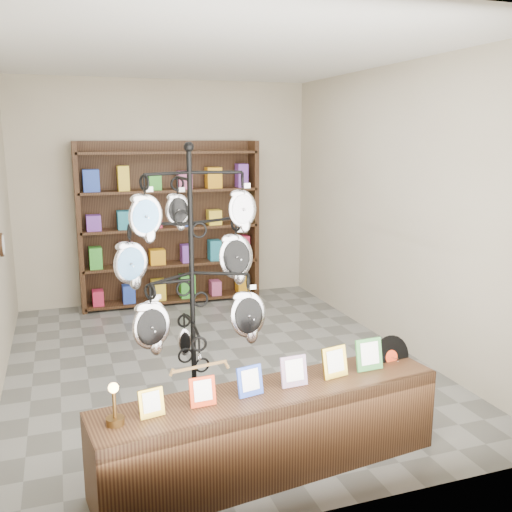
{
  "coord_description": "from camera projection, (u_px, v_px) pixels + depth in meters",
  "views": [
    {
      "loc": [
        -1.4,
        -5.29,
        2.26
      ],
      "look_at": [
        0.09,
        -1.0,
        1.3
      ],
      "focal_mm": 40.0,
      "sensor_mm": 36.0,
      "label": 1
    }
  ],
  "objects": [
    {
      "name": "front_shelf",
      "position": [
        272.0,
        430.0,
        3.87
      ],
      "size": [
        2.46,
        0.79,
        0.86
      ],
      "rotation": [
        0.0,
        0.0,
        0.12
      ],
      "color": "black",
      "rests_on": "ground"
    },
    {
      "name": "ground",
      "position": [
        216.0,
        362.0,
        5.8
      ],
      "size": [
        5.0,
        5.0,
        0.0
      ],
      "primitive_type": "plane",
      "color": "slate",
      "rests_on": "ground"
    },
    {
      "name": "display_tree",
      "position": [
        192.0,
        273.0,
        4.13
      ],
      "size": [
        1.14,
        1.0,
        2.22
      ],
      "rotation": [
        0.0,
        0.0,
        0.08
      ],
      "color": "black",
      "rests_on": "ground"
    },
    {
      "name": "back_shelving",
      "position": [
        170.0,
        229.0,
        7.71
      ],
      "size": [
        2.42,
        0.36,
        2.2
      ],
      "color": "black",
      "rests_on": "ground"
    },
    {
      "name": "room_envelope",
      "position": [
        213.0,
        180.0,
        5.42
      ],
      "size": [
        5.0,
        5.0,
        5.0
      ],
      "color": "#BBB096",
      "rests_on": "ground"
    }
  ]
}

